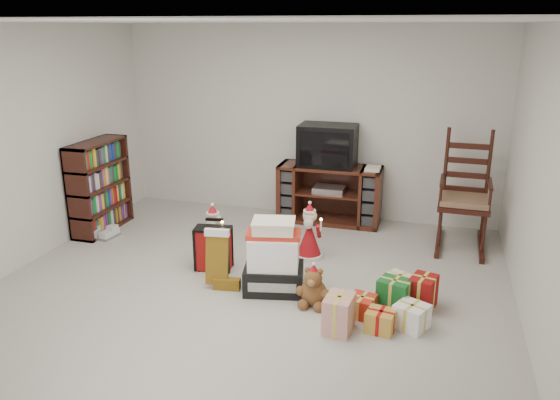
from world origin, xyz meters
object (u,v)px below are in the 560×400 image
(red_suitcase, at_px, (214,248))
(tv_stand, at_px, (329,194))
(santa_figurine, at_px, (309,236))
(gift_cluster, at_px, (386,303))
(crt_television, at_px, (328,145))
(sneaker_pair, at_px, (103,233))
(bookshelf, at_px, (100,188))
(mrs_claus_figurine, at_px, (214,240))
(rocking_chair, at_px, (463,206))
(teddy_bear, at_px, (314,289))
(gift_pile, at_px, (274,261))

(red_suitcase, bearing_deg, tv_stand, 54.84)
(red_suitcase, height_order, santa_figurine, santa_figurine)
(gift_cluster, bearing_deg, crt_television, 113.71)
(sneaker_pair, relative_size, crt_television, 0.49)
(bookshelf, distance_m, mrs_claus_figurine, 1.83)
(red_suitcase, xyz_separation_m, gift_cluster, (1.84, -0.49, -0.11))
(santa_figurine, relative_size, sneaker_pair, 1.81)
(rocking_chair, xyz_separation_m, teddy_bear, (-1.33, -1.93, -0.32))
(red_suitcase, xyz_separation_m, santa_figurine, (0.89, 0.60, 0.01))
(gift_pile, distance_m, crt_television, 2.23)
(gift_cluster, bearing_deg, rocking_chair, 71.00)
(crt_television, bearing_deg, santa_figurine, -87.84)
(bookshelf, height_order, santa_figurine, bookshelf)
(teddy_bear, bearing_deg, crt_television, 98.85)
(bookshelf, bearing_deg, santa_figurine, -2.59)
(tv_stand, height_order, rocking_chair, rocking_chair)
(tv_stand, bearing_deg, crt_television, 146.93)
(gift_pile, relative_size, crt_television, 0.98)
(rocking_chair, distance_m, sneaker_pair, 4.31)
(tv_stand, distance_m, bookshelf, 2.90)
(crt_television, bearing_deg, red_suitcase, -115.15)
(tv_stand, relative_size, santa_figurine, 2.07)
(teddy_bear, xyz_separation_m, mrs_claus_figurine, (-1.27, 0.67, 0.09))
(tv_stand, relative_size, crt_television, 1.82)
(gift_pile, bearing_deg, sneaker_pair, 150.75)
(mrs_claus_figurine, bearing_deg, crt_television, 60.68)
(red_suitcase, bearing_deg, rocking_chair, 20.87)
(bookshelf, height_order, gift_cluster, bookshelf)
(rocking_chair, xyz_separation_m, crt_television, (-1.68, 0.37, 0.54))
(bookshelf, height_order, rocking_chair, rocking_chair)
(teddy_bear, relative_size, crt_television, 0.51)
(sneaker_pair, bearing_deg, crt_television, 20.74)
(sneaker_pair, bearing_deg, tv_stand, 19.82)
(mrs_claus_figurine, xyz_separation_m, sneaker_pair, (-1.58, 0.26, -0.20))
(mrs_claus_figurine, bearing_deg, gift_cluster, -19.66)
(tv_stand, distance_m, gift_cluster, 2.49)
(gift_pile, height_order, santa_figurine, gift_pile)
(tv_stand, xyz_separation_m, gift_pile, (-0.12, -2.08, -0.07))
(santa_figurine, bearing_deg, sneaker_pair, -177.02)
(gift_pile, xyz_separation_m, crt_television, (0.08, 2.11, 0.71))
(sneaker_pair, bearing_deg, gift_pile, -25.16)
(tv_stand, distance_m, crt_television, 0.64)
(red_suitcase, bearing_deg, gift_cluster, -24.01)
(mrs_claus_figurine, relative_size, crt_television, 0.90)
(tv_stand, bearing_deg, bookshelf, -158.27)
(tv_stand, height_order, mrs_claus_figurine, tv_stand)
(santa_figurine, distance_m, sneaker_pair, 2.57)
(rocking_chair, bearing_deg, red_suitcase, -148.30)
(tv_stand, xyz_separation_m, gift_cluster, (0.97, -2.28, -0.25))
(tv_stand, height_order, gift_pile, tv_stand)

